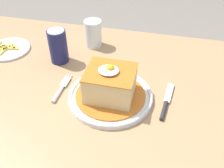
{
  "coord_description": "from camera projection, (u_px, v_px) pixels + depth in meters",
  "views": [
    {
      "loc": [
        0.21,
        -0.58,
        1.27
      ],
      "look_at": [
        0.07,
        -0.02,
        0.78
      ],
      "focal_mm": 39.71,
      "sensor_mm": 36.0,
      "label": 1
    }
  ],
  "objects": [
    {
      "name": "dining_table",
      "position": [
        94.0,
        110.0,
        0.87
      ],
      "size": [
        1.37,
        0.82,
        0.74
      ],
      "color": "#A87F56",
      "rests_on": "ground_plane"
    },
    {
      "name": "main_plate",
      "position": [
        110.0,
        96.0,
        0.76
      ],
      "size": [
        0.26,
        0.26,
        0.02
      ],
      "color": "white",
      "rests_on": "dining_table"
    },
    {
      "name": "sandwich_meal",
      "position": [
        110.0,
        85.0,
        0.73
      ],
      "size": [
        0.21,
        0.21,
        0.12
      ],
      "color": "#C66B23",
      "rests_on": "main_plate"
    },
    {
      "name": "fork",
      "position": [
        60.0,
        90.0,
        0.79
      ],
      "size": [
        0.02,
        0.14,
        0.01
      ],
      "color": "silver",
      "rests_on": "dining_table"
    },
    {
      "name": "knife",
      "position": [
        165.0,
        105.0,
        0.73
      ],
      "size": [
        0.03,
        0.17,
        0.01
      ],
      "color": "#262628",
      "rests_on": "dining_table"
    },
    {
      "name": "soda_can",
      "position": [
        58.0,
        46.0,
        0.88
      ],
      "size": [
        0.07,
        0.07,
        0.12
      ],
      "color": "#191E51",
      "rests_on": "dining_table"
    },
    {
      "name": "drinking_glass",
      "position": [
        93.0,
        35.0,
        0.98
      ],
      "size": [
        0.07,
        0.07,
        0.1
      ],
      "color": "#3F2314",
      "rests_on": "dining_table"
    },
    {
      "name": "side_plate_fries",
      "position": [
        8.0,
        49.0,
        0.98
      ],
      "size": [
        0.17,
        0.17,
        0.02
      ],
      "color": "white",
      "rests_on": "dining_table"
    }
  ]
}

